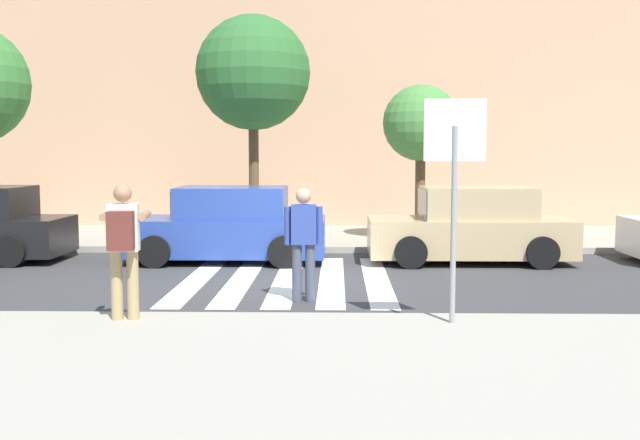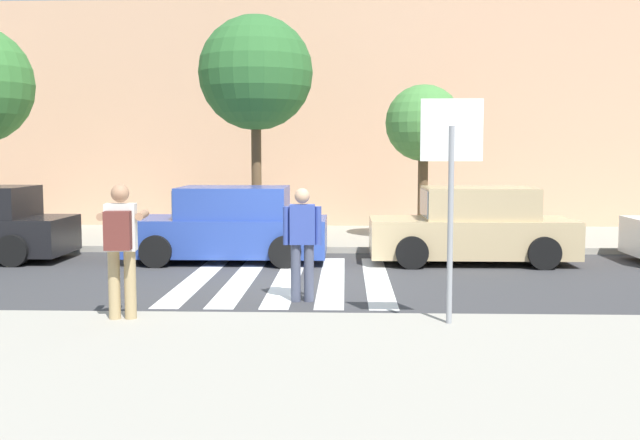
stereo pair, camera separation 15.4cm
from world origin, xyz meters
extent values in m
plane|color=#38383A|center=(0.00, 0.00, 0.00)|extent=(120.00, 120.00, 0.00)
cube|color=#9E998C|center=(0.00, -6.20, 0.07)|extent=(60.00, 6.00, 0.14)
cube|color=#9E998C|center=(0.00, 6.00, 0.07)|extent=(60.00, 4.80, 0.14)
cube|color=tan|center=(0.00, 10.40, 3.27)|extent=(56.00, 4.00, 6.53)
cube|color=silver|center=(-1.60, 0.20, 0.00)|extent=(0.44, 5.20, 0.01)
cube|color=silver|center=(-0.80, 0.20, 0.00)|extent=(0.44, 5.20, 0.01)
cube|color=silver|center=(0.00, 0.20, 0.00)|extent=(0.44, 5.20, 0.01)
cube|color=silver|center=(0.80, 0.20, 0.00)|extent=(0.44, 5.20, 0.01)
cube|color=silver|center=(1.60, 0.20, 0.00)|extent=(0.44, 5.20, 0.01)
cylinder|color=gray|center=(2.33, -3.75, 1.36)|extent=(0.07, 0.07, 2.45)
cube|color=white|center=(2.33, -3.74, 2.54)|extent=(0.76, 0.03, 0.76)
cube|color=red|center=(2.33, -3.72, 2.54)|extent=(0.66, 0.02, 0.66)
cylinder|color=tan|center=(-1.91, -3.66, 0.58)|extent=(0.15, 0.15, 0.88)
cylinder|color=tan|center=(-1.71, -3.63, 0.58)|extent=(0.15, 0.15, 0.88)
cube|color=silver|center=(-1.81, -3.64, 1.32)|extent=(0.41, 0.29, 0.60)
sphere|color=#A37556|center=(-1.81, -3.64, 1.75)|extent=(0.23, 0.23, 0.23)
cylinder|color=#A37556|center=(-2.08, -3.45, 1.46)|extent=(0.17, 0.59, 0.10)
cylinder|color=#A37556|center=(-1.60, -3.39, 1.46)|extent=(0.17, 0.59, 0.10)
cube|color=black|center=(-1.86, -3.25, 1.49)|extent=(0.15, 0.12, 0.10)
cube|color=#5B2823|center=(-1.78, -3.87, 1.30)|extent=(0.34, 0.24, 0.48)
cylinder|color=#474C60|center=(0.29, -1.78, 0.44)|extent=(0.15, 0.15, 0.88)
cylinder|color=#474C60|center=(0.49, -1.77, 0.44)|extent=(0.15, 0.15, 0.88)
cube|color=#33479E|center=(0.39, -1.78, 1.18)|extent=(0.39, 0.26, 0.60)
sphere|color=tan|center=(0.39, -1.78, 1.61)|extent=(0.23, 0.23, 0.23)
cylinder|color=#33479E|center=(0.15, -1.79, 1.16)|extent=(0.10, 0.10, 0.58)
cylinder|color=#33479E|center=(0.63, -1.76, 1.16)|extent=(0.10, 0.10, 0.58)
cube|color=slate|center=(-5.69, 2.30, 1.23)|extent=(0.10, 1.50, 0.51)
cylinder|color=black|center=(-5.54, 1.45, 0.32)|extent=(0.64, 0.22, 0.64)
cylinder|color=black|center=(-5.54, 3.15, 0.32)|extent=(0.64, 0.22, 0.64)
cube|color=#284293|center=(-1.41, 2.30, 0.53)|extent=(4.10, 1.70, 0.76)
cube|color=#284293|center=(-1.26, 2.30, 1.23)|extent=(2.20, 1.56, 0.64)
cube|color=slate|center=(-2.33, 2.30, 1.23)|extent=(0.10, 1.50, 0.54)
cube|color=slate|center=(-0.29, 2.30, 1.23)|extent=(0.10, 1.50, 0.51)
cylinder|color=black|center=(-2.68, 1.45, 0.32)|extent=(0.64, 0.22, 0.64)
cylinder|color=black|center=(-2.68, 3.15, 0.32)|extent=(0.64, 0.22, 0.64)
cylinder|color=black|center=(-0.14, 1.45, 0.32)|extent=(0.64, 0.22, 0.64)
cylinder|color=black|center=(-0.14, 3.15, 0.32)|extent=(0.64, 0.22, 0.64)
cube|color=tan|center=(3.60, 2.30, 0.53)|extent=(4.10, 1.70, 0.76)
cube|color=tan|center=(3.75, 2.30, 1.23)|extent=(2.20, 1.56, 0.64)
cube|color=slate|center=(2.68, 2.30, 1.23)|extent=(0.10, 1.50, 0.54)
cube|color=slate|center=(4.72, 2.30, 1.23)|extent=(0.10, 1.50, 0.51)
cylinder|color=black|center=(2.33, 1.45, 0.32)|extent=(0.64, 0.22, 0.64)
cylinder|color=black|center=(2.33, 3.15, 0.32)|extent=(0.64, 0.22, 0.64)
cylinder|color=black|center=(4.87, 1.45, 0.32)|extent=(0.64, 0.22, 0.64)
cylinder|color=black|center=(4.87, 3.15, 0.32)|extent=(0.64, 0.22, 0.64)
cylinder|color=brown|center=(-1.09, 4.84, 1.73)|extent=(0.24, 0.24, 3.17)
sphere|color=#2D662D|center=(-1.09, 4.84, 4.12)|extent=(2.70, 2.70, 2.70)
cylinder|color=brown|center=(2.87, 4.85, 1.27)|extent=(0.24, 0.24, 2.26)
sphere|color=#47843D|center=(2.87, 4.85, 2.94)|extent=(1.80, 1.80, 1.80)
camera|label=1|loc=(0.89, -12.98, 2.28)|focal=42.00mm
camera|label=2|loc=(1.04, -12.98, 2.28)|focal=42.00mm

